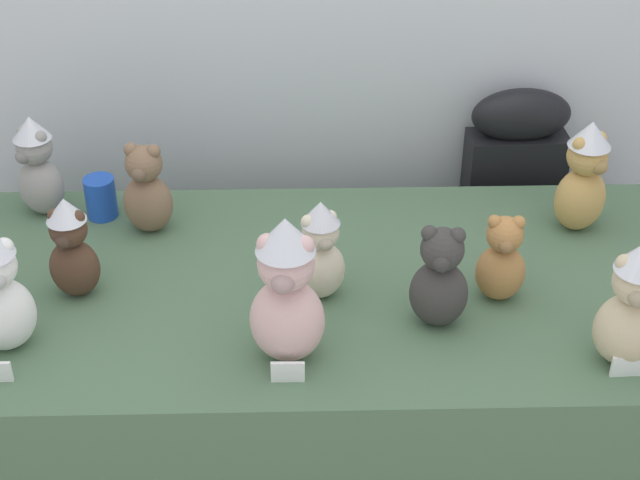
# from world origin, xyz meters

# --- Properties ---
(display_table) EXTENTS (1.85, 0.87, 0.70)m
(display_table) POSITION_xyz_m (0.00, 0.25, 0.35)
(display_table) COLOR #4C6B4C
(display_table) RESTS_ON ground_plane
(instrument_case) EXTENTS (0.29, 0.13, 0.93)m
(instrument_case) POSITION_xyz_m (0.57, 0.81, 0.47)
(instrument_case) COLOR black
(instrument_case) RESTS_ON ground_plane
(teddy_bear_mocha) EXTENTS (0.14, 0.13, 0.25)m
(teddy_bear_mocha) POSITION_xyz_m (-0.43, 0.49, 0.82)
(teddy_bear_mocha) COLOR #7F6047
(teddy_bear_mocha) RESTS_ON display_table
(teddy_bear_blush) EXTENTS (0.17, 0.15, 0.35)m
(teddy_bear_blush) POSITION_xyz_m (-0.07, -0.01, 0.87)
(teddy_bear_blush) COLOR beige
(teddy_bear_blush) RESTS_ON display_table
(teddy_bear_cream) EXTENTS (0.14, 0.13, 0.25)m
(teddy_bear_cream) POSITION_xyz_m (-0.00, 0.20, 0.82)
(teddy_bear_cream) COLOR beige
(teddy_bear_cream) RESTS_ON display_table
(teddy_bear_charcoal) EXTENTS (0.14, 0.13, 0.25)m
(teddy_bear_charcoal) POSITION_xyz_m (0.26, 0.09, 0.82)
(teddy_bear_charcoal) COLOR #383533
(teddy_bear_charcoal) RESTS_ON display_table
(teddy_bear_honey) EXTENTS (0.18, 0.17, 0.30)m
(teddy_bear_honey) POSITION_xyz_m (0.66, 0.47, 0.85)
(teddy_bear_honey) COLOR tan
(teddy_bear_honey) RESTS_ON display_table
(teddy_bear_cocoa) EXTENTS (0.13, 0.11, 0.26)m
(teddy_bear_cocoa) POSITION_xyz_m (-0.56, 0.22, 0.83)
(teddy_bear_cocoa) COLOR #4C3323
(teddy_bear_cocoa) RESTS_ON display_table
(teddy_bear_ash) EXTENTS (0.16, 0.16, 0.28)m
(teddy_bear_ash) POSITION_xyz_m (-0.72, 0.58, 0.84)
(teddy_bear_ash) COLOR gray
(teddy_bear_ash) RESTS_ON display_table
(teddy_bear_caramel) EXTENTS (0.12, 0.11, 0.22)m
(teddy_bear_caramel) POSITION_xyz_m (0.41, 0.18, 0.80)
(teddy_bear_caramel) COLOR #B27A42
(teddy_bear_caramel) RESTS_ON display_table
(teddy_bear_sand) EXTENTS (0.16, 0.14, 0.30)m
(teddy_bear_sand) POSITION_xyz_m (0.63, -0.05, 0.85)
(teddy_bear_sand) COLOR #CCB78E
(teddy_bear_sand) RESTS_ON display_table
(party_cup_blue) EXTENTS (0.08, 0.08, 0.11)m
(party_cup_blue) POSITION_xyz_m (-0.56, 0.56, 0.76)
(party_cup_blue) COLOR blue
(party_cup_blue) RESTS_ON display_table
(name_card_front_left) EXTENTS (0.07, 0.01, 0.05)m
(name_card_front_left) POSITION_xyz_m (-0.07, -0.09, 0.73)
(name_card_front_left) COLOR white
(name_card_front_left) RESTS_ON display_table
(name_card_front_middle) EXTENTS (0.07, 0.01, 0.05)m
(name_card_front_middle) POSITION_xyz_m (0.63, -0.09, 0.73)
(name_card_front_middle) COLOR white
(name_card_front_middle) RESTS_ON display_table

